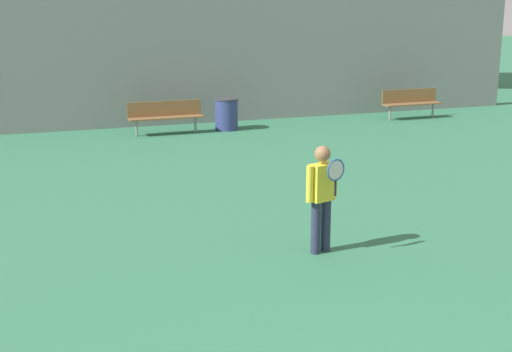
# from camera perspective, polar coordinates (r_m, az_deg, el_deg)

# --- Properties ---
(tennis_player) EXTENTS (0.52, 0.47, 1.56)m
(tennis_player) POSITION_cam_1_polar(r_m,az_deg,el_deg) (10.07, 5.30, -1.35)
(tennis_player) COLOR #282D47
(tennis_player) RESTS_ON ground_plane
(bench_courtside_near) EXTENTS (1.97, 0.40, 0.86)m
(bench_courtside_near) POSITION_cam_1_polar(r_m,az_deg,el_deg) (18.99, -7.26, 4.97)
(bench_courtside_near) COLOR brown
(bench_courtside_near) RESTS_ON ground_plane
(bench_courtside_far) EXTENTS (1.81, 0.40, 0.86)m
(bench_courtside_far) POSITION_cam_1_polar(r_m,az_deg,el_deg) (21.74, 12.27, 5.93)
(bench_courtside_far) COLOR brown
(bench_courtside_far) RESTS_ON ground_plane
(trash_bin) EXTENTS (0.65, 0.65, 0.86)m
(trash_bin) POSITION_cam_1_polar(r_m,az_deg,el_deg) (19.47, -2.38, 4.98)
(trash_bin) COLOR navy
(trash_bin) RESTS_ON ground_plane
(back_fence) EXTENTS (24.79, 0.06, 3.52)m
(back_fence) POSITION_cam_1_polar(r_m,az_deg,el_deg) (19.94, -10.81, 8.81)
(back_fence) COLOR gray
(back_fence) RESTS_ON ground_plane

